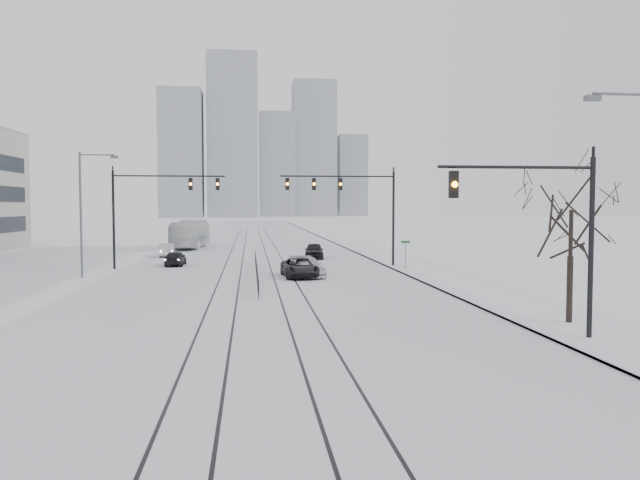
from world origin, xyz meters
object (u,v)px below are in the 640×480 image
at_px(sedan_sb_outer, 167,250).
at_px(box_truck, 190,234).
at_px(bare_tree, 571,222).
at_px(sedan_nb_far, 314,251).
at_px(traffic_mast_near, 551,222).
at_px(sedan_nb_right, 307,267).
at_px(sedan_sb_inner, 175,258).
at_px(sedan_nb_front, 300,268).

distance_m(sedan_sb_outer, box_truck, 12.80).
bearing_deg(bare_tree, sedan_nb_far, 102.03).
relative_size(bare_tree, sedan_nb_far, 1.36).
distance_m(traffic_mast_near, sedan_sb_outer, 46.48).
bearing_deg(bare_tree, traffic_mast_near, -128.76).
distance_m(sedan_nb_right, box_truck, 33.92).
xyz_separation_m(traffic_mast_near, sedan_sb_inner, (-17.65, 32.15, -3.91)).
bearing_deg(sedan_nb_front, sedan_sb_outer, 117.25).
distance_m(sedan_sb_outer, sedan_nb_right, 22.94).
xyz_separation_m(sedan_nb_front, sedan_nb_right, (0.58, 0.43, 0.00)).
height_order(bare_tree, sedan_nb_far, bare_tree).
distance_m(sedan_sb_inner, sedan_nb_right, 14.12).
distance_m(sedan_sb_inner, box_truck, 22.56).
distance_m(traffic_mast_near, sedan_nb_far, 38.55).
distance_m(sedan_nb_front, sedan_nb_right, 0.72).
height_order(traffic_mast_near, sedan_nb_far, traffic_mast_near).
relative_size(sedan_nb_far, box_truck, 0.37).
distance_m(sedan_nb_right, sedan_nb_far, 15.45).
relative_size(traffic_mast_near, sedan_nb_front, 1.39).
height_order(traffic_mast_near, sedan_sb_inner, traffic_mast_near).
bearing_deg(box_truck, bare_tree, 116.89).
bearing_deg(traffic_mast_near, sedan_nb_far, 97.57).
distance_m(bare_tree, box_truck, 55.80).
bearing_deg(sedan_nb_far, traffic_mast_near, -76.74).
bearing_deg(sedan_sb_inner, bare_tree, 125.95).
bearing_deg(bare_tree, sedan_nb_front, 117.70).
xyz_separation_m(sedan_nb_right, box_truck, (-11.35, 31.95, 0.99)).
height_order(sedan_sb_inner, box_truck, box_truck).
bearing_deg(box_truck, sedan_nb_right, 114.43).
bearing_deg(sedan_sb_inner, sedan_nb_front, 136.63).
relative_size(traffic_mast_near, bare_tree, 1.15).
distance_m(sedan_sb_outer, sedan_nb_front, 22.99).
distance_m(bare_tree, sedan_nb_right, 22.23).
bearing_deg(sedan_nb_right, box_truck, 101.23).
bearing_deg(sedan_nb_far, bare_tree, -72.28).
xyz_separation_m(traffic_mast_near, sedan_nb_far, (-5.05, 38.03, -3.80)).
bearing_deg(sedan_nb_right, sedan_sb_outer, 114.66).
distance_m(bare_tree, sedan_sb_outer, 44.91).
xyz_separation_m(traffic_mast_near, bare_tree, (2.41, 3.00, -0.07)).
height_order(sedan_sb_inner, sedan_nb_far, sedan_nb_far).
height_order(sedan_sb_outer, sedan_nb_front, sedan_nb_front).
xyz_separation_m(sedan_nb_far, box_truck, (-13.43, 16.64, 0.92)).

